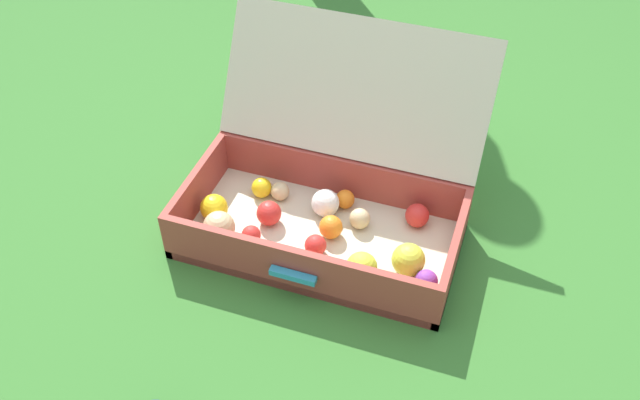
{
  "coord_description": "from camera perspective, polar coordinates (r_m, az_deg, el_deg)",
  "views": [
    {
      "loc": [
        0.41,
        -1.08,
        1.3
      ],
      "look_at": [
        0.01,
        0.07,
        0.14
      ],
      "focal_mm": 39.78,
      "sensor_mm": 36.0,
      "label": 1
    }
  ],
  "objects": [
    {
      "name": "open_suitcase",
      "position": [
        1.75,
        0.62,
        0.38
      ],
      "size": [
        0.68,
        0.56,
        0.44
      ],
      "color": "beige",
      "rests_on": "ground"
    },
    {
      "name": "ground_plane",
      "position": [
        1.74,
        -1.16,
        -4.89
      ],
      "size": [
        16.0,
        16.0,
        0.0
      ],
      "primitive_type": "plane",
      "color": "#336B28"
    }
  ]
}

